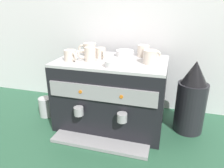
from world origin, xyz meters
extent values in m
plane|color=#28563D|center=(0.00, 0.00, 0.00)|extent=(4.00, 4.00, 0.00)
cube|color=silver|center=(0.00, 0.33, 0.54)|extent=(2.80, 0.03, 1.07)
cube|color=black|center=(0.00, 0.00, 0.21)|extent=(0.68, 0.44, 0.43)
cube|color=#B7B7BC|center=(0.00, 0.00, 0.44)|extent=(0.68, 0.44, 0.02)
cube|color=#939399|center=(0.00, -0.22, 0.31)|extent=(0.62, 0.01, 0.09)
cylinder|color=orange|center=(-0.12, -0.23, 0.31)|extent=(0.02, 0.01, 0.02)
cylinder|color=orange|center=(0.12, -0.23, 0.31)|extent=(0.02, 0.01, 0.02)
cube|color=#939399|center=(0.00, -0.27, 0.01)|extent=(0.58, 0.12, 0.02)
cylinder|color=#939399|center=(-0.13, -0.25, 0.19)|extent=(0.06, 0.06, 0.05)
cylinder|color=#939399|center=(0.13, -0.25, 0.19)|extent=(0.06, 0.06, 0.05)
cylinder|color=beige|center=(-0.17, 0.06, 0.49)|extent=(0.08, 0.08, 0.08)
torus|color=beige|center=(-0.22, 0.06, 0.49)|extent=(0.06, 0.02, 0.06)
cylinder|color=beige|center=(0.24, -0.02, 0.48)|extent=(0.08, 0.08, 0.08)
torus|color=beige|center=(0.27, 0.02, 0.48)|extent=(0.05, 0.05, 0.06)
cylinder|color=beige|center=(-0.12, -0.06, 0.49)|extent=(0.07, 0.07, 0.08)
torus|color=beige|center=(-0.17, -0.07, 0.49)|extent=(0.06, 0.03, 0.06)
cylinder|color=beige|center=(0.17, 0.14, 0.48)|extent=(0.08, 0.08, 0.07)
torus|color=beige|center=(0.19, 0.09, 0.48)|extent=(0.03, 0.06, 0.06)
cylinder|color=beige|center=(-0.24, -0.09, 0.48)|extent=(0.07, 0.07, 0.07)
torus|color=beige|center=(-0.20, -0.11, 0.48)|extent=(0.05, 0.04, 0.05)
cylinder|color=beige|center=(-0.08, 0.02, 0.48)|extent=(0.06, 0.06, 0.07)
torus|color=beige|center=(-0.06, -0.01, 0.48)|extent=(0.04, 0.05, 0.05)
cylinder|color=white|center=(0.05, 0.11, 0.46)|extent=(0.12, 0.12, 0.04)
cylinder|color=white|center=(0.05, 0.11, 0.45)|extent=(0.06, 0.06, 0.01)
cylinder|color=white|center=(0.05, -0.14, 0.46)|extent=(0.09, 0.09, 0.03)
cylinder|color=white|center=(0.05, -0.14, 0.45)|extent=(0.05, 0.05, 0.01)
cylinder|color=black|center=(0.50, 0.04, 0.16)|extent=(0.18, 0.18, 0.32)
cone|color=black|center=(0.50, 0.04, 0.39)|extent=(0.16, 0.16, 0.14)
cylinder|color=#B7B7BC|center=(-0.49, -0.05, 0.07)|extent=(0.09, 0.09, 0.14)
camera|label=1|loc=(0.35, -1.22, 0.78)|focal=33.62mm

